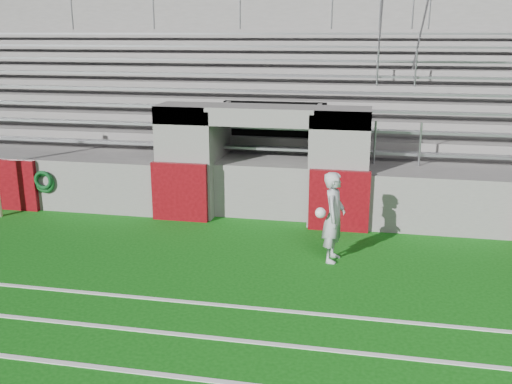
# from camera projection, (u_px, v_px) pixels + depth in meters

# --- Properties ---
(ground) EXTENTS (90.00, 90.00, 0.00)m
(ground) POSITION_uv_depth(u_px,v_px,m) (225.00, 279.00, 10.03)
(ground) COLOR #0E550E
(ground) RESTS_ON ground
(stadium_structure) EXTENTS (26.00, 8.48, 5.42)m
(stadium_structure) POSITION_uv_depth(u_px,v_px,m) (289.00, 125.00, 17.15)
(stadium_structure) COLOR slate
(stadium_structure) RESTS_ON ground
(goalkeeper_with_ball) EXTENTS (0.57, 0.67, 1.72)m
(goalkeeper_with_ball) POSITION_uv_depth(u_px,v_px,m) (334.00, 217.00, 10.62)
(goalkeeper_with_ball) COLOR #ABAEB4
(goalkeeper_with_ball) RESTS_ON ground
(hose_coil) EXTENTS (0.53, 0.14, 0.57)m
(hose_coil) POSITION_uv_depth(u_px,v_px,m) (44.00, 181.00, 13.56)
(hose_coil) COLOR #0C3E16
(hose_coil) RESTS_ON ground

